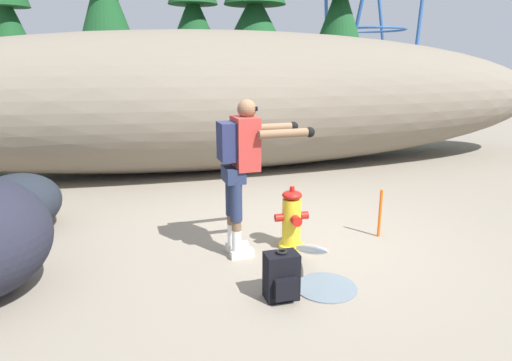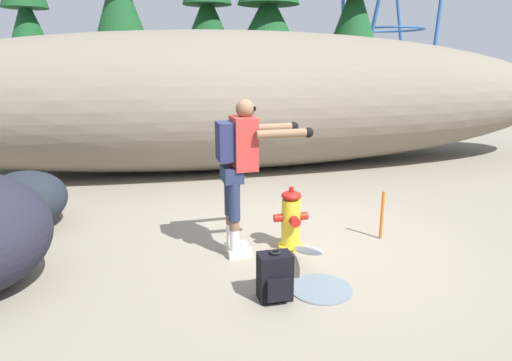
{
  "view_description": "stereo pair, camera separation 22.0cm",
  "coord_description": "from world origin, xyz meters",
  "px_view_note": "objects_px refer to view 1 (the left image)",
  "views": [
    {
      "loc": [
        -1.64,
        -4.63,
        2.1
      ],
      "look_at": [
        -0.33,
        0.11,
        0.75
      ],
      "focal_mm": 30.69,
      "sensor_mm": 36.0,
      "label": 1
    },
    {
      "loc": [
        -1.42,
        -4.69,
        2.1
      ],
      "look_at": [
        -0.33,
        0.11,
        0.75
      ],
      "focal_mm": 30.69,
      "sensor_mm": 36.0,
      "label": 2
    }
  ],
  "objects_px": {
    "fire_hydrant": "(292,220)",
    "spare_backpack": "(282,277)",
    "boulder_mid": "(17,204)",
    "utility_worker": "(243,158)",
    "survey_stake": "(380,213)"
  },
  "relations": [
    {
      "from": "fire_hydrant",
      "to": "spare_backpack",
      "type": "distance_m",
      "value": 1.16
    },
    {
      "from": "fire_hydrant",
      "to": "survey_stake",
      "type": "bearing_deg",
      "value": 1.01
    },
    {
      "from": "fire_hydrant",
      "to": "boulder_mid",
      "type": "xyz_separation_m",
      "value": [
        -3.16,
        1.37,
        0.04
      ]
    },
    {
      "from": "boulder_mid",
      "to": "survey_stake",
      "type": "height_order",
      "value": "boulder_mid"
    },
    {
      "from": "fire_hydrant",
      "to": "survey_stake",
      "type": "relative_size",
      "value": 1.22
    },
    {
      "from": "utility_worker",
      "to": "spare_backpack",
      "type": "bearing_deg",
      "value": -87.06
    },
    {
      "from": "boulder_mid",
      "to": "spare_backpack",
      "type": "bearing_deg",
      "value": -42.05
    },
    {
      "from": "spare_backpack",
      "to": "survey_stake",
      "type": "bearing_deg",
      "value": 122.51
    },
    {
      "from": "boulder_mid",
      "to": "survey_stake",
      "type": "xyz_separation_m",
      "value": [
        4.31,
        -1.35,
        -0.07
      ]
    },
    {
      "from": "spare_backpack",
      "to": "boulder_mid",
      "type": "height_order",
      "value": "boulder_mid"
    },
    {
      "from": "spare_backpack",
      "to": "boulder_mid",
      "type": "bearing_deg",
      "value": -132.92
    },
    {
      "from": "utility_worker",
      "to": "boulder_mid",
      "type": "xyz_separation_m",
      "value": [
        -2.58,
        1.39,
        -0.72
      ]
    },
    {
      "from": "fire_hydrant",
      "to": "survey_stake",
      "type": "xyz_separation_m",
      "value": [
        1.15,
        0.02,
        -0.04
      ]
    },
    {
      "from": "utility_worker",
      "to": "survey_stake",
      "type": "distance_m",
      "value": 1.9
    },
    {
      "from": "utility_worker",
      "to": "survey_stake",
      "type": "relative_size",
      "value": 2.86
    }
  ]
}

